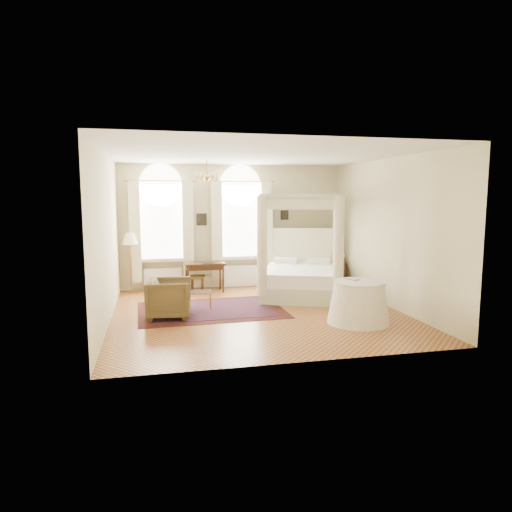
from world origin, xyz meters
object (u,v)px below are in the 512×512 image
at_px(canopy_bed, 301,273).
at_px(stool, 197,278).
at_px(coffee_table, 199,293).
at_px(armchair, 169,298).
at_px(nightstand, 337,275).
at_px(floor_lamp, 130,242).
at_px(writing_desk, 205,267).
at_px(side_table, 359,302).

distance_m(canopy_bed, stool, 2.72).
bearing_deg(coffee_table, armchair, -136.42).
bearing_deg(coffee_table, nightstand, 21.54).
relative_size(canopy_bed, floor_lamp, 1.81).
xyz_separation_m(writing_desk, coffee_table, (-0.31, -1.76, -0.31)).
bearing_deg(nightstand, floor_lamp, 174.58).
height_order(nightstand, side_table, side_table).
bearing_deg(side_table, coffee_table, 147.67).
distance_m(armchair, floor_lamp, 2.96).
bearing_deg(stool, floor_lamp, 175.36).
bearing_deg(side_table, floor_lamp, 138.90).
height_order(armchair, floor_lamp, floor_lamp).
xyz_separation_m(writing_desk, floor_lamp, (-1.85, 0.28, 0.66)).
distance_m(writing_desk, coffee_table, 1.81).
relative_size(writing_desk, stool, 2.45).
bearing_deg(armchair, writing_desk, -16.37).
bearing_deg(writing_desk, canopy_bed, -24.15).
xyz_separation_m(canopy_bed, writing_desk, (-2.27, 1.02, 0.08)).
distance_m(canopy_bed, writing_desk, 2.49).
relative_size(coffee_table, side_table, 0.51).
bearing_deg(armchair, floor_lamp, 23.81).
height_order(floor_lamp, side_table, floor_lamp).
bearing_deg(writing_desk, coffee_table, -100.07).
bearing_deg(writing_desk, side_table, -54.16).
bearing_deg(writing_desk, stool, 141.12).
bearing_deg(writing_desk, nightstand, -3.74).
relative_size(stool, coffee_table, 0.70).
height_order(coffee_table, side_table, side_table).
xyz_separation_m(writing_desk, side_table, (2.60, -3.60, -0.25)).
bearing_deg(coffee_table, canopy_bed, 15.93).
relative_size(floor_lamp, side_table, 1.28).
xyz_separation_m(canopy_bed, side_table, (0.33, -2.58, -0.17)).
height_order(armchair, side_table, side_table).
bearing_deg(coffee_table, side_table, -32.33).
relative_size(nightstand, side_table, 0.55).
height_order(nightstand, writing_desk, writing_desk).
relative_size(canopy_bed, nightstand, 4.21).
bearing_deg(nightstand, canopy_bed, -148.34).
relative_size(canopy_bed, writing_desk, 2.68).
xyz_separation_m(coffee_table, side_table, (2.91, -1.84, 0.06)).
xyz_separation_m(canopy_bed, stool, (-2.45, 1.16, -0.23)).
bearing_deg(floor_lamp, writing_desk, -8.61).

